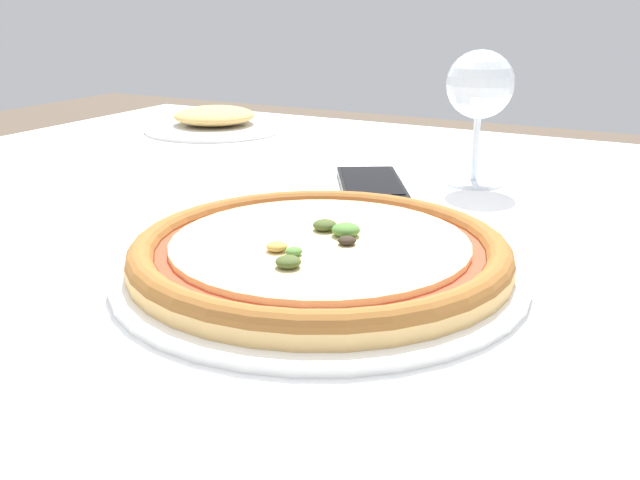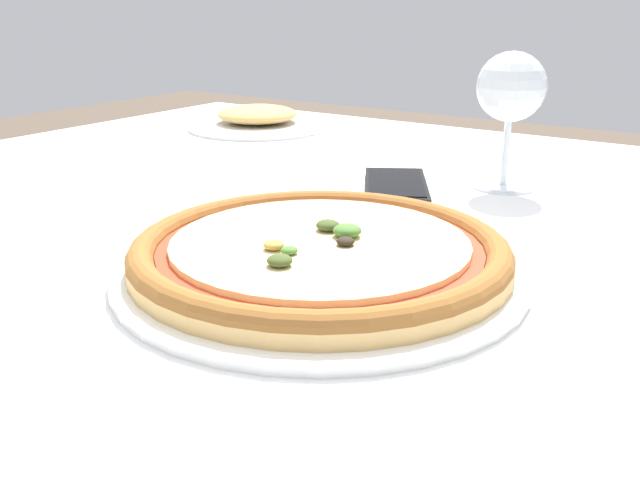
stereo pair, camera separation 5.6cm
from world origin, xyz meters
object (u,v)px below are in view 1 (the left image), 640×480
pizza_plate (320,255)px  cell_phone (371,184)px  dining_table (256,279)px  wine_glass_far_left (480,89)px  side_plate (215,121)px

pizza_plate → cell_phone: (-0.07, 0.27, -0.01)m
dining_table → wine_glass_far_left: (0.19, 0.19, 0.20)m
dining_table → pizza_plate: 0.26m
dining_table → pizza_plate: pizza_plate is taller
dining_table → cell_phone: 0.17m
cell_phone → side_plate: bearing=149.4°
wine_glass_far_left → side_plate: bearing=163.2°
wine_glass_far_left → cell_phone: size_ratio=0.97×
cell_phone → side_plate: (-0.38, 0.23, 0.01)m
wine_glass_far_left → cell_phone: (-0.10, -0.08, -0.11)m
dining_table → pizza_plate: bearing=-43.9°
wine_glass_far_left → pizza_plate: bearing=-93.8°
pizza_plate → wine_glass_far_left: (0.02, 0.35, 0.09)m
cell_phone → side_plate: side_plate is taller
pizza_plate → cell_phone: pizza_plate is taller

